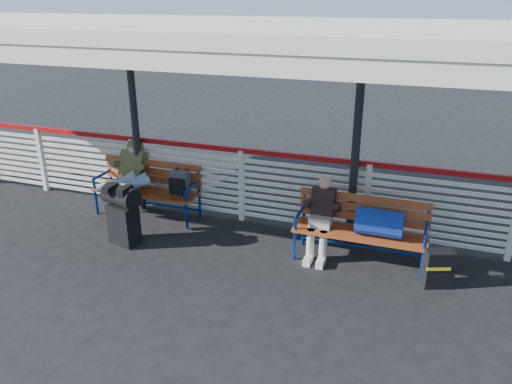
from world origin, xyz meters
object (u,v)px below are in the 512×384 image
at_px(traveler_man, 127,179).
at_px(bench_left, 156,184).
at_px(bench_right, 371,223).
at_px(luggage_stack, 123,212).
at_px(suitcase_side, 438,269).
at_px(companion_person, 321,217).

bearing_deg(traveler_man, bench_left, 49.84).
bearing_deg(bench_right, bench_left, 173.41).
height_order(luggage_stack, traveler_man, traveler_man).
bearing_deg(suitcase_side, luggage_stack, 163.15).
height_order(luggage_stack, bench_left, bench_left).
xyz_separation_m(bench_right, companion_person, (-0.69, -0.00, -0.01)).
height_order(bench_right, suitcase_side, bench_right).
height_order(bench_right, traveler_man, traveler_man).
bearing_deg(luggage_stack, companion_person, 27.59).
bearing_deg(bench_right, traveler_man, 179.12).
bearing_deg(bench_left, companion_person, -8.20).
height_order(luggage_stack, companion_person, companion_person).
relative_size(bench_left, bench_right, 1.00).
bearing_deg(suitcase_side, bench_left, 149.89).
distance_m(traveler_man, companion_person, 3.17).
distance_m(luggage_stack, traveler_man, 0.80).
height_order(companion_person, suitcase_side, companion_person).
relative_size(bench_right, traveler_man, 1.10).
xyz_separation_m(bench_left, companion_person, (2.87, -0.41, 0.02)).
xyz_separation_m(companion_person, suitcase_side, (1.60, -0.30, -0.35)).
bearing_deg(traveler_man, luggage_stack, -63.30).
bearing_deg(bench_right, suitcase_side, -18.19).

